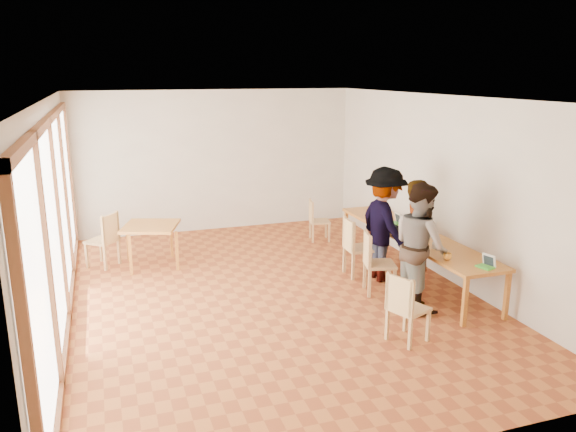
# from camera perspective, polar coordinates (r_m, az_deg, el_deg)

# --- Properties ---
(ground) EXTENTS (8.00, 8.00, 0.00)m
(ground) POSITION_cam_1_polar(r_m,az_deg,el_deg) (8.82, -1.82, -7.94)
(ground) COLOR #A95929
(ground) RESTS_ON ground
(wall_back) EXTENTS (6.00, 0.10, 3.00)m
(wall_back) POSITION_cam_1_polar(r_m,az_deg,el_deg) (12.18, -7.32, 5.56)
(wall_back) COLOR beige
(wall_back) RESTS_ON ground
(wall_front) EXTENTS (6.00, 0.10, 3.00)m
(wall_front) POSITION_cam_1_polar(r_m,az_deg,el_deg) (4.83, 11.95, -8.45)
(wall_front) COLOR beige
(wall_front) RESTS_ON ground
(wall_right) EXTENTS (0.10, 8.00, 3.00)m
(wall_right) POSITION_cam_1_polar(r_m,az_deg,el_deg) (9.63, 15.48, 2.81)
(wall_right) COLOR beige
(wall_right) RESTS_ON ground
(window_wall) EXTENTS (0.10, 8.00, 3.00)m
(window_wall) POSITION_cam_1_polar(r_m,az_deg,el_deg) (8.06, -22.51, 0.01)
(window_wall) COLOR white
(window_wall) RESTS_ON ground
(ceiling) EXTENTS (6.00, 8.00, 0.04)m
(ceiling) POSITION_cam_1_polar(r_m,az_deg,el_deg) (8.16, -1.99, 12.08)
(ceiling) COLOR white
(ceiling) RESTS_ON wall_back
(communal_table) EXTENTS (0.80, 4.00, 0.75)m
(communal_table) POSITION_cam_1_polar(r_m,az_deg,el_deg) (9.57, 12.60, -2.00)
(communal_table) COLOR #C1762B
(communal_table) RESTS_ON ground
(side_table) EXTENTS (0.90, 0.90, 0.75)m
(side_table) POSITION_cam_1_polar(r_m,az_deg,el_deg) (10.16, -13.77, -1.32)
(side_table) COLOR #C1762B
(side_table) RESTS_ON ground
(chair_near) EXTENTS (0.56, 0.56, 0.49)m
(chair_near) POSITION_cam_1_polar(r_m,az_deg,el_deg) (7.26, 11.71, -8.50)
(chair_near) COLOR #DDB56E
(chair_near) RESTS_ON ground
(chair_mid) EXTENTS (0.55, 0.55, 0.52)m
(chair_mid) POSITION_cam_1_polar(r_m,az_deg,el_deg) (8.77, 8.68, -4.07)
(chair_mid) COLOR #DDB56E
(chair_mid) RESTS_ON ground
(chair_far) EXTENTS (0.48, 0.48, 0.53)m
(chair_far) POSITION_cam_1_polar(r_m,az_deg,el_deg) (9.46, 6.75, -2.56)
(chair_far) COLOR #DDB56E
(chair_far) RESTS_ON ground
(chair_empty) EXTENTS (0.46, 0.46, 0.44)m
(chair_empty) POSITION_cam_1_polar(r_m,az_deg,el_deg) (11.41, 2.80, -0.01)
(chair_empty) COLOR #DDB56E
(chair_empty) RESTS_ON ground
(chair_spare) EXTENTS (0.64, 0.64, 0.52)m
(chair_spare) POSITION_cam_1_polar(r_m,az_deg,el_deg) (10.33, -17.98, -1.77)
(chair_spare) COLOR #DDB56E
(chair_spare) RESTS_ON ground
(person_near) EXTENTS (0.63, 0.78, 1.85)m
(person_near) POSITION_cam_1_polar(r_m,az_deg,el_deg) (8.51, 13.05, -2.53)
(person_near) COLOR gray
(person_near) RESTS_ON ground
(person_mid) EXTENTS (0.74, 0.93, 1.86)m
(person_mid) POSITION_cam_1_polar(r_m,az_deg,el_deg) (8.30, 13.30, -2.97)
(person_mid) COLOR gray
(person_mid) RESTS_ON ground
(person_far) EXTENTS (0.73, 1.24, 1.88)m
(person_far) POSITION_cam_1_polar(r_m,az_deg,el_deg) (9.28, 9.78, -0.85)
(person_far) COLOR gray
(person_far) RESTS_ON ground
(laptop_near) EXTENTS (0.24, 0.25, 0.18)m
(laptop_near) POSITION_cam_1_polar(r_m,az_deg,el_deg) (8.19, 19.57, -4.60)
(laptop_near) COLOR green
(laptop_near) RESTS_ON communal_table
(laptop_mid) EXTENTS (0.24, 0.25, 0.18)m
(laptop_mid) POSITION_cam_1_polar(r_m,az_deg,el_deg) (9.33, 13.55, -1.88)
(laptop_mid) COLOR green
(laptop_mid) RESTS_ON communal_table
(laptop_far) EXTENTS (0.20, 0.24, 0.19)m
(laptop_far) POSITION_cam_1_polar(r_m,az_deg,el_deg) (10.09, 10.94, -0.48)
(laptop_far) COLOR green
(laptop_far) RESTS_ON communal_table
(yellow_mug) EXTENTS (0.14, 0.14, 0.10)m
(yellow_mug) POSITION_cam_1_polar(r_m,az_deg,el_deg) (8.35, 15.90, -3.96)
(yellow_mug) COLOR orange
(yellow_mug) RESTS_ON communal_table
(green_bottle) EXTENTS (0.07, 0.07, 0.28)m
(green_bottle) POSITION_cam_1_polar(r_m,az_deg,el_deg) (9.54, 12.87, -0.91)
(green_bottle) COLOR #156D1C
(green_bottle) RESTS_ON communal_table
(clear_glass) EXTENTS (0.07, 0.07, 0.09)m
(clear_glass) POSITION_cam_1_polar(r_m,az_deg,el_deg) (8.81, 14.65, -2.93)
(clear_glass) COLOR silver
(clear_glass) RESTS_ON communal_table
(condiment_cup) EXTENTS (0.08, 0.08, 0.06)m
(condiment_cup) POSITION_cam_1_polar(r_m,az_deg,el_deg) (9.81, 12.19, -1.10)
(condiment_cup) COLOR white
(condiment_cup) RESTS_ON communal_table
(pink_phone) EXTENTS (0.05, 0.10, 0.01)m
(pink_phone) POSITION_cam_1_polar(r_m,az_deg,el_deg) (9.36, 14.77, -2.15)
(pink_phone) COLOR #C44677
(pink_phone) RESTS_ON communal_table
(black_pouch) EXTENTS (0.16, 0.26, 0.09)m
(black_pouch) POSITION_cam_1_polar(r_m,az_deg,el_deg) (9.67, 10.42, -1.15)
(black_pouch) COLOR black
(black_pouch) RESTS_ON communal_table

